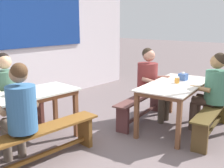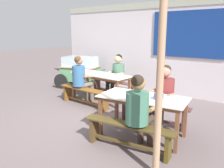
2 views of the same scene
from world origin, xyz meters
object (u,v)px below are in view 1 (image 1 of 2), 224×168
soup_bowl (10,94)px  dining_table_far (15,101)px  person_right_near_table (150,79)px  tissue_box (183,77)px  bench_near_front (212,118)px  condiment_jar (177,80)px  person_near_front (213,87)px  dining_table_near (175,88)px  bench_far_front (41,140)px  bench_near_back (141,105)px  person_center_facing (8,89)px  person_left_back_turned (20,110)px

soup_bowl → dining_table_far: bearing=-47.5°
person_right_near_table → tissue_box: 0.57m
dining_table_far → bench_near_front: (2.12, -1.88, -0.38)m
dining_table_far → condiment_jar: 2.44m
person_near_front → person_right_near_table: (-0.07, 1.08, -0.01)m
person_right_near_table → soup_bowl: person_right_near_table is taller
person_near_front → tissue_box: size_ratio=9.32×
condiment_jar → tissue_box: bearing=5.9°
bench_near_front → tissue_box: size_ratio=11.55×
soup_bowl → dining_table_near: bearing=-32.5°
bench_far_front → bench_near_back: 2.01m
dining_table_far → person_near_front: bearing=-38.5°
person_near_front → person_right_near_table: size_ratio=1.00×
person_center_facing → person_near_front: bearing=-48.3°
dining_table_far → bench_far_front: size_ratio=1.10×
tissue_box → person_right_near_table: bearing=105.6°
bench_far_front → bench_near_front: size_ratio=1.06×
soup_bowl → person_left_back_turned: bearing=-109.7°
dining_table_far → bench_near_back: (1.97, -0.69, -0.38)m
soup_bowl → person_center_facing: bearing=63.8°
bench_far_front → person_near_front: person_near_front is taller
person_right_near_table → person_center_facing: bearing=148.1°
person_left_back_turned → tissue_box: (2.58, -0.75, 0.08)m
tissue_box → person_center_facing: bearing=140.3°
person_center_facing → person_right_near_table: bearing=-31.9°
person_center_facing → soup_bowl: person_center_facing is taller
person_left_back_turned → person_center_facing: person_left_back_turned is taller
bench_far_front → person_right_near_table: (2.23, -0.13, 0.41)m
dining_table_far → person_right_near_table: bearing=-18.4°
person_left_back_turned → tissue_box: 2.68m
bench_far_front → condiment_jar: condiment_jar is taller
dining_table_near → person_center_facing: person_center_facing is taller
person_right_near_table → soup_bowl: (-2.23, 0.77, 0.05)m
dining_table_near → person_left_back_turned: 2.41m
bench_near_front → person_left_back_turned: bearing=150.0°
dining_table_near → person_near_front: bearing=-67.1°
bench_far_front → person_center_facing: bearing=78.2°
dining_table_far → bench_near_front: 2.86m
person_center_facing → soup_bowl: (-0.23, -0.47, 0.05)m
person_right_near_table → bench_far_front: bearing=176.6°
person_left_back_turned → condiment_jar: 2.44m
person_near_front → soup_bowl: person_near_front is taller
person_right_near_table → bench_near_back: bearing=171.2°
dining_table_near → condiment_jar: size_ratio=16.03×
bench_near_back → person_left_back_turned: 2.25m
dining_table_near → bench_near_back: 0.71m
person_left_back_turned → person_center_facing: bearing=67.3°
bench_far_front → person_right_near_table: 2.27m
person_center_facing → person_left_back_turned: bearing=-112.7°
tissue_box → bench_far_front: bearing=164.2°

